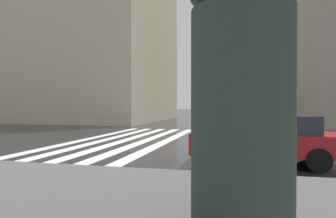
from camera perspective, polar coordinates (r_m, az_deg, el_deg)
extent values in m
plane|color=black|center=(11.10, -9.21, -8.07)|extent=(220.00, 220.00, 0.00)
cube|color=silver|center=(14.62, -0.05, -5.91)|extent=(13.00, 0.50, 0.01)
cube|color=silver|center=(14.89, -3.81, -5.79)|extent=(13.00, 0.50, 0.01)
cube|color=silver|center=(15.22, -7.42, -5.65)|extent=(13.00, 0.50, 0.01)
cube|color=silver|center=(15.61, -10.85, -5.49)|extent=(13.00, 0.50, 0.01)
cube|color=silver|center=(16.05, -14.11, -5.33)|extent=(13.00, 0.50, 0.01)
cube|color=beige|center=(37.65, -18.73, 11.55)|extent=(17.16, 22.67, 17.53)
cylinder|color=#28382D|center=(3.81, 13.70, -2.33)|extent=(1.24, 1.24, 2.70)
cube|color=maroon|center=(4.43, 13.73, -0.15)|extent=(0.02, 0.93, 1.73)
cube|color=maroon|center=(9.17, 17.65, -6.13)|extent=(1.75, 4.10, 0.60)
cube|color=#232833|center=(9.14, 18.61, -2.69)|extent=(1.54, 2.46, 0.50)
cylinder|color=black|center=(8.41, 9.38, -8.80)|extent=(0.20, 0.62, 0.62)
cylinder|color=black|center=(10.03, 10.13, -7.24)|extent=(0.20, 0.62, 0.62)
cylinder|color=black|center=(8.58, 26.47, -8.67)|extent=(0.20, 0.62, 0.62)
cylinder|color=black|center=(10.18, 24.43, -7.18)|extent=(0.20, 0.62, 0.62)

